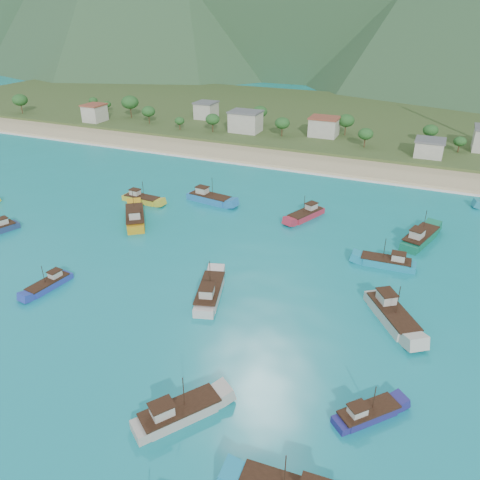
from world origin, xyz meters
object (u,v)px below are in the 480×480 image
at_px(boat_21, 49,285).
at_px(boat_22, 210,293).
at_px(boat_26, 420,238).
at_px(boat_20, 210,199).
at_px(boat_9, 367,414).
at_px(boat_11, 387,263).
at_px(boat_25, 392,315).
at_px(boat_14, 135,218).
at_px(boat_23, 142,199).
at_px(boat_19, 179,414).
at_px(boat_1, 306,215).

relative_size(boat_21, boat_22, 0.72).
height_order(boat_22, boat_26, boat_26).
bearing_deg(boat_20, boat_22, 35.11).
height_order(boat_9, boat_11, boat_11).
height_order(boat_11, boat_22, boat_22).
relative_size(boat_21, boat_25, 0.72).
bearing_deg(boat_14, boat_23, 81.17).
relative_size(boat_21, boat_23, 0.86).
bearing_deg(boat_19, boat_25, 90.94).
bearing_deg(boat_1, boat_21, 77.20).
distance_m(boat_20, boat_22, 41.07).
bearing_deg(boat_22, boat_1, 65.15).
xyz_separation_m(boat_1, boat_21, (-31.89, -44.70, -0.19)).
height_order(boat_9, boat_21, boat_9).
relative_size(boat_20, boat_26, 0.94).
height_order(boat_1, boat_23, boat_1).
distance_m(boat_1, boat_9, 56.34).
xyz_separation_m(boat_14, boat_22, (28.14, -19.99, -0.12)).
distance_m(boat_9, boat_20, 69.31).
xyz_separation_m(boat_25, boat_26, (1.93, 28.92, 0.00)).
relative_size(boat_1, boat_20, 0.89).
distance_m(boat_20, boat_23, 16.39).
bearing_deg(boat_26, boat_20, -165.30).
bearing_deg(boat_20, boat_21, -1.54).
height_order(boat_1, boat_9, boat_1).
bearing_deg(boat_23, boat_22, 51.44).
distance_m(boat_21, boat_22, 27.48).
relative_size(boat_14, boat_25, 1.05).
bearing_deg(boat_26, boat_9, -74.85).
distance_m(boat_11, boat_20, 45.89).
relative_size(boat_23, boat_26, 0.79).
distance_m(boat_22, boat_26, 45.51).
distance_m(boat_23, boat_26, 63.41).
height_order(boat_22, boat_23, boat_22).
distance_m(boat_1, boat_23, 39.50).
height_order(boat_19, boat_26, boat_26).
xyz_separation_m(boat_14, boat_19, (35.93, -43.65, -0.22)).
distance_m(boat_22, boat_23, 45.07).
distance_m(boat_9, boat_21, 54.56).
bearing_deg(boat_26, boat_19, -93.27).
xyz_separation_m(boat_1, boat_20, (-23.91, -0.04, 0.14)).
bearing_deg(boat_20, boat_1, 98.69).
bearing_deg(boat_22, boat_23, 121.56).
xyz_separation_m(boat_21, boat_23, (-7.07, 38.19, 0.15)).
bearing_deg(boat_23, boat_19, 41.01).
relative_size(boat_14, boat_23, 1.25).
xyz_separation_m(boat_14, boat_20, (9.81, 16.76, -0.13)).
bearing_deg(boat_14, boat_21, -122.09).
distance_m(boat_9, boat_25, 20.38).
xyz_separation_m(boat_19, boat_23, (-41.18, 53.94, -0.08)).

